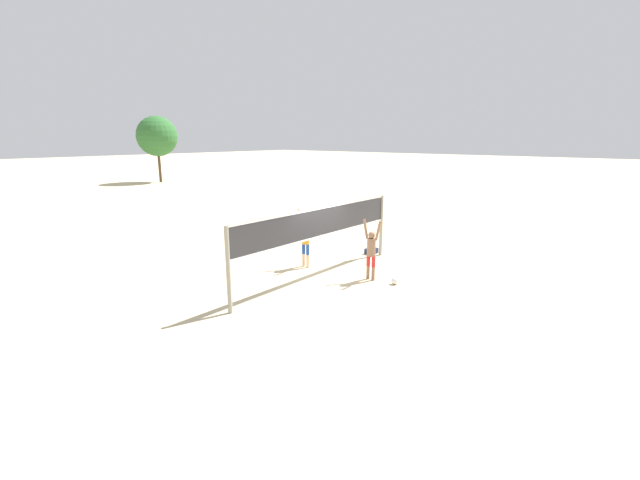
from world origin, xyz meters
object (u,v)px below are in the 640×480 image
Objects in this scene: player_blocker at (306,237)px; player_spiker at (371,249)px; tree_left_cluster at (157,136)px; volleyball at (395,281)px; volleyball_net at (320,228)px; gear_bag at (371,251)px.

player_spiker is at bearing 6.78° from player_blocker.
tree_left_cluster is at bearing 158.17° from player_blocker.
player_spiker is at bearing 97.30° from volleyball.
volleyball_net is 1.15× the size of tree_left_cluster.
player_blocker is (0.65, 1.22, -0.58)m from volleyball_net.
volleyball is at bearing -172.70° from player_spiker.
tree_left_cluster is at bearing 67.91° from volleyball_net.
player_spiker reaches higher than volleyball.
volleyball_net is 1.50m from player_blocker.
volleyball_net is 1.78m from player_spiker.
volleyball_net reaches higher than volleyball.
player_blocker reaches higher than volleyball.
player_blocker is 9.16× the size of volleyball.
volleyball reaches higher than gear_bag.
tree_left_cluster is (12.18, 33.75, 3.56)m from player_spiker.
player_blocker is (-0.31, 2.57, 0.06)m from player_spiker.
player_blocker is at bearing -111.83° from tree_left_cluster.
player_spiker reaches higher than gear_bag.
volleyball_net is at bearing -173.88° from gear_bag.
volleyball_net is 33.04× the size of volleyball.
gear_bag is (2.74, 1.75, -0.94)m from player_spiker.
volleyball_net is 4.04m from gear_bag.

